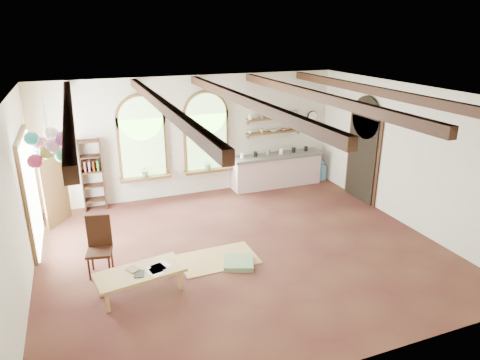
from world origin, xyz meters
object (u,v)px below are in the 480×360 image
kitchen_counter (276,170)px  coffee_table (140,274)px  side_chair (100,258)px  balloon_cluster (50,146)px

kitchen_counter → coffee_table: kitchen_counter is taller
kitchen_counter → side_chair: side_chair is taller
balloon_cluster → side_chair: bearing=-48.7°
kitchen_counter → balloon_cluster: size_ratio=2.32×
coffee_table → side_chair: size_ratio=1.40×
coffee_table → side_chair: (-0.59, 0.89, -0.05)m
side_chair → balloon_cluster: size_ratio=0.97×
kitchen_counter → coffee_table: bearing=-138.5°
kitchen_counter → side_chair: bearing=-148.8°
side_chair → balloon_cluster: 2.23m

